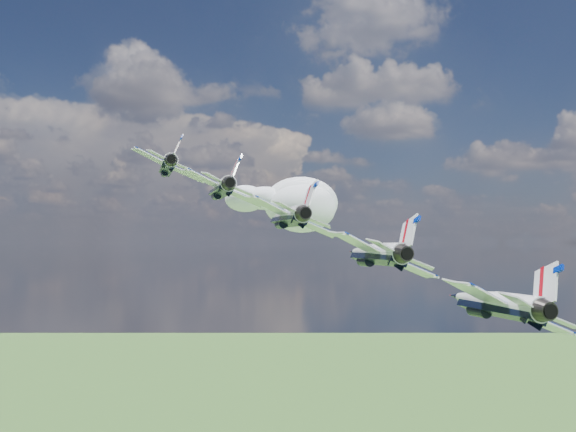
{
  "coord_description": "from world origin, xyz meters",
  "views": [
    {
      "loc": [
        -7.81,
        -79.06,
        140.46
      ],
      "look_at": [
        -7.28,
        -14.14,
        143.2
      ],
      "focal_mm": 40.0,
      "sensor_mm": 36.0,
      "label": 1
    }
  ],
  "objects_px": {
    "jet_1": "(221,188)",
    "jet_0": "(168,166)",
    "jet_4": "(493,302)",
    "jet_3": "(375,253)",
    "jet_2": "(288,216)"
  },
  "relations": [
    {
      "from": "jet_1",
      "to": "jet_0",
      "type": "bearing_deg",
      "value": 118.51
    },
    {
      "from": "jet_0",
      "to": "jet_1",
      "type": "distance_m",
      "value": 11.93
    },
    {
      "from": "jet_0",
      "to": "jet_4",
      "type": "xyz_separation_m",
      "value": [
        30.45,
        -33.81,
        -14.33
      ]
    },
    {
      "from": "jet_0",
      "to": "jet_3",
      "type": "bearing_deg",
      "value": -61.49
    },
    {
      "from": "jet_4",
      "to": "jet_0",
      "type": "bearing_deg",
      "value": 118.51
    },
    {
      "from": "jet_0",
      "to": "jet_4",
      "type": "bearing_deg",
      "value": -61.49
    },
    {
      "from": "jet_2",
      "to": "jet_3",
      "type": "xyz_separation_m",
      "value": [
        7.61,
        -8.45,
        -3.58
      ]
    },
    {
      "from": "jet_1",
      "to": "jet_4",
      "type": "distance_m",
      "value": 35.78
    },
    {
      "from": "jet_1",
      "to": "jet_2",
      "type": "distance_m",
      "value": 11.93
    },
    {
      "from": "jet_0",
      "to": "jet_2",
      "type": "bearing_deg",
      "value": -61.49
    },
    {
      "from": "jet_3",
      "to": "jet_4",
      "type": "bearing_deg",
      "value": -61.49
    },
    {
      "from": "jet_0",
      "to": "jet_1",
      "type": "xyz_separation_m",
      "value": [
        7.61,
        -8.45,
        -3.58
      ]
    },
    {
      "from": "jet_1",
      "to": "jet_4",
      "type": "height_order",
      "value": "jet_1"
    },
    {
      "from": "jet_0",
      "to": "jet_2",
      "type": "relative_size",
      "value": 1.0
    },
    {
      "from": "jet_1",
      "to": "jet_4",
      "type": "xyz_separation_m",
      "value": [
        22.84,
        -25.36,
        -10.75
      ]
    }
  ]
}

